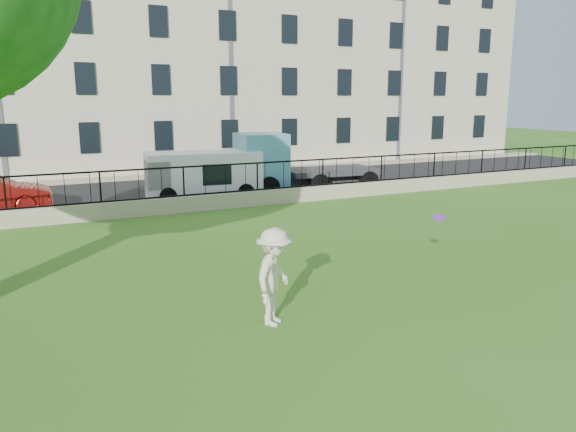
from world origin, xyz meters
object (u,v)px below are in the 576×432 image
man (274,277)px  frisbee (439,217)px  blue_truck (306,162)px  white_van (203,175)px

man → frisbee: bearing=-41.7°
blue_truck → white_van: bearing=-174.9°
man → white_van: size_ratio=0.39×
man → frisbee: (4.14, 0.25, 0.70)m
man → blue_truck: 15.83m
frisbee → blue_truck: 13.94m
man → frisbee: man is taller
frisbee → blue_truck: (3.87, 13.39, -0.30)m
man → white_van: bearing=32.2°
white_van → blue_truck: size_ratio=0.74×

